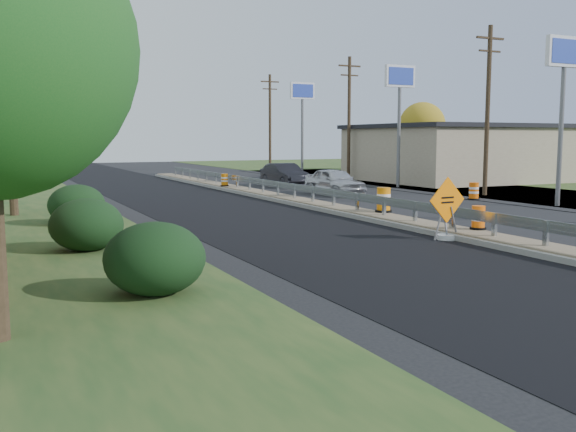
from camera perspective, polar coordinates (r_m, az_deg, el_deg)
name	(u,v)px	position (r m, az deg, el deg)	size (l,w,h in m)	color
ground	(415,227)	(23.76, 11.21, -0.98)	(140.00, 140.00, 0.00)	black
milled_overlay	(211,206)	(30.61, -6.85, 0.85)	(7.20, 120.00, 0.01)	black
median	(313,204)	(30.49, 2.22, 1.07)	(1.60, 55.00, 0.23)	gray
guardrail	(303,190)	(31.32, 1.37, 2.36)	(0.10, 46.15, 0.72)	silver
retail_building_near	(480,152)	(52.36, 16.69, 5.45)	(18.50, 12.50, 4.27)	tan
pylon_sign_south	(564,68)	(33.07, 23.33, 12.02)	(2.20, 0.30, 7.90)	slate
pylon_sign_mid	(400,88)	(42.79, 9.91, 11.17)	(2.20, 0.30, 7.90)	slate
pylon_sign_north	(302,100)	(54.80, 1.28, 10.31)	(2.20, 0.30, 7.90)	slate
utility_pole_smid	(488,107)	(37.87, 17.33, 9.20)	(1.90, 0.26, 9.40)	#473523
utility_pole_nmid	(349,116)	(49.95, 5.45, 8.84)	(1.90, 0.26, 9.40)	#473523
utility_pole_north	(270,121)	(63.29, -1.61, 8.45)	(1.90, 0.26, 9.40)	#473523
hedge_south	(155,258)	(13.45, -11.75, -3.70)	(2.09, 2.09, 1.52)	black
hedge_mid	(86,225)	(19.19, -17.48, -0.73)	(2.09, 2.09, 1.52)	black
hedge_north	(77,204)	(25.17, -18.28, 0.98)	(2.09, 2.09, 1.52)	black
tree_near_red	(8,98)	(28.93, -23.60, 9.62)	(4.95, 4.95, 7.35)	#473523
tree_far_yellow	(422,125)	(66.36, 11.83, 7.89)	(4.62, 4.62, 6.86)	#473523
caution_sign	(446,224)	(20.92, 13.91, -0.70)	(1.45, 0.61, 2.01)	white
barrel_median_near	(478,218)	(21.98, 16.56, -0.18)	(0.53, 0.53, 0.78)	black
barrel_median_mid	(384,200)	(26.32, 8.49, 1.38)	(0.68, 0.68, 1.00)	black
barrel_median_far	(225,180)	(40.57, -5.66, 3.18)	(0.53, 0.53, 0.78)	black
barrel_shoulder_near	(474,192)	(35.14, 16.19, 2.10)	(0.62, 0.62, 0.91)	black
barrel_shoulder_mid	(341,178)	(46.39, 4.75, 3.37)	(0.53, 0.53, 0.78)	black
barrel_shoulder_far	(268,171)	(56.46, -1.76, 4.01)	(0.53, 0.53, 0.78)	black
car_silver	(335,182)	(36.74, 4.18, 3.08)	(1.82, 4.53, 1.54)	#BABABF
car_dark_mid	(285,175)	(43.02, -0.29, 3.66)	(1.65, 4.75, 1.56)	black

